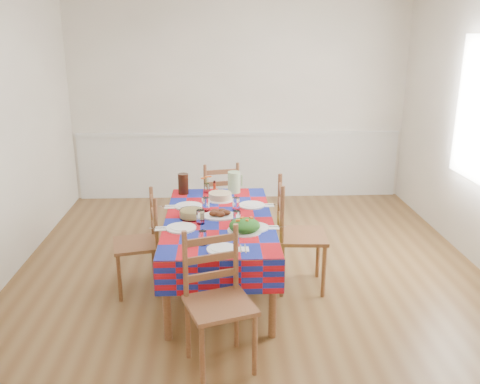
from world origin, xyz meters
The scene contains 22 objects.
room centered at (0.00, 0.00, 1.35)m, with size 4.58×5.08×2.78m.
wainscot centered at (0.00, 2.48, 0.49)m, with size 4.41×0.06×0.92m.
dining_table centered at (-0.29, -0.22, 0.60)m, with size 0.93×1.73×0.68m.
setting_near_head centered at (-0.32, -0.88, 0.70)m, with size 0.37×0.25×0.11m.
setting_left_near centered at (-0.55, -0.43, 0.70)m, with size 0.45×0.27×0.12m.
setting_left_far centered at (-0.52, 0.04, 0.70)m, with size 0.47×0.28×0.12m.
setting_right_near centered at (-0.04, -0.45, 0.70)m, with size 0.43×0.25×0.11m.
setting_right_far centered at (-0.03, 0.04, 0.70)m, with size 0.45×0.26×0.12m.
meat_platter centered at (-0.28, -0.20, 0.70)m, with size 0.32×0.23×0.06m.
salad_platter centered at (-0.08, -0.55, 0.72)m, with size 0.28×0.28×0.12m.
pasta_bowl centered at (-0.53, -0.22, 0.71)m, with size 0.21×0.21×0.07m.
cake centered at (-0.28, 0.27, 0.71)m, with size 0.26×0.26×0.07m.
serving_utensils centered at (-0.14, -0.32, 0.68)m, with size 0.11×0.25×0.01m.
flower_vase centered at (-0.41, 0.51, 0.75)m, with size 0.11×0.09×0.18m.
hot_sauce centered at (-0.33, 0.52, 0.74)m, with size 0.03×0.03×0.12m, color red.
green_pitcher centered at (-0.13, 0.51, 0.78)m, with size 0.12×0.12×0.21m, color #B0DB9A.
tea_pitcher centered at (-0.64, 0.49, 0.78)m, with size 0.10×0.10×0.21m, color black.
name_card centered at (-0.30, -1.04, 0.68)m, with size 0.06×0.02×0.01m, color white.
chair_near centered at (-0.30, -1.31, 0.47)m, with size 0.53×0.52×0.96m.
chair_far centered at (-0.28, 0.87, 0.45)m, with size 0.47×0.46×0.92m.
chair_left centered at (-0.98, -0.21, 0.44)m, with size 0.46×0.47×0.90m.
chair_right centered at (0.39, -0.22, 0.50)m, with size 0.45×0.47×1.01m.
Camera 1 is at (-0.29, -4.36, 2.19)m, focal length 38.00 mm.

